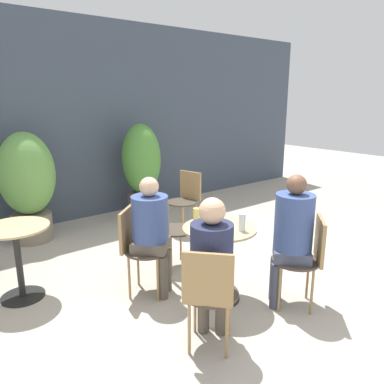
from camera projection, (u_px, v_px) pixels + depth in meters
name	position (u px, v px, depth m)	size (l,w,h in m)	color
ground_plane	(233.00, 311.00, 3.35)	(20.00, 20.00, 0.00)	#B2A899
storefront_wall	(74.00, 122.00, 5.55)	(10.00, 0.06, 3.00)	#3D4756
cafe_table_near	(219.00, 247.00, 3.43)	(0.68, 0.68, 0.72)	black
cafe_table_far	(17.00, 249.00, 3.46)	(0.61, 0.61, 0.72)	black
bistro_chair_0	(137.00, 243.00, 3.56)	(0.48, 0.49, 0.85)	#42382D
bistro_chair_1	(209.00, 290.00, 2.69)	(0.49, 0.48, 0.85)	#42382D
bistro_chair_2	(307.00, 253.00, 3.31)	(0.48, 0.49, 0.85)	#42382D
bistro_chair_3	(186.00, 196.00, 5.23)	(0.45, 0.43, 0.85)	#42382D
bistro_chair_4	(168.00, 225.00, 4.05)	(0.44, 0.42, 0.85)	#42382D
seated_person_0	(152.00, 226.00, 3.49)	(0.43, 0.44, 1.16)	brown
seated_person_1	(212.00, 258.00, 2.78)	(0.41, 0.41, 1.17)	brown
seated_person_2	(292.00, 230.00, 3.28)	(0.43, 0.43, 1.23)	#42475B
beer_glass_0	(196.00, 217.00, 3.39)	(0.06, 0.06, 0.17)	#DBC65B
beer_glass_1	(242.00, 222.00, 3.27)	(0.06, 0.06, 0.16)	silver
potted_plant_0	(27.00, 182.00, 4.82)	(0.71, 0.71, 1.44)	slate
potted_plant_1	(142.00, 167.00, 5.83)	(0.60, 0.60, 1.47)	brown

